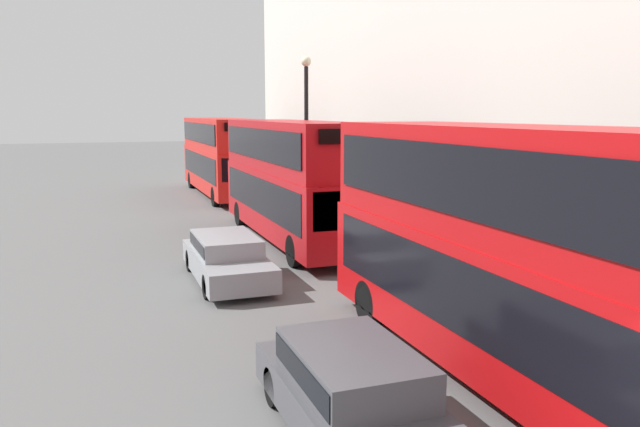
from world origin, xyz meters
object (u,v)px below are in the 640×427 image
at_px(bus_second_in_queue, 292,176).
at_px(car_hatchback, 227,257).
at_px(bus_leading, 524,247).
at_px(bus_third_in_queue, 221,153).
at_px(car_dark_sedan, 354,392).
at_px(pedestrian, 339,211).

bearing_deg(bus_second_in_queue, car_hatchback, -126.13).
height_order(bus_leading, bus_third_in_queue, bus_leading).
xyz_separation_m(car_dark_sedan, car_hatchback, (0.00, 9.17, -0.03)).
distance_m(bus_second_in_queue, car_hatchback, 6.02).
bearing_deg(bus_leading, car_dark_sedan, -168.18).
height_order(bus_second_in_queue, car_hatchback, bus_second_in_queue).
relative_size(bus_leading, bus_third_in_queue, 0.94).
bearing_deg(bus_second_in_queue, bus_third_in_queue, 90.00).
height_order(bus_second_in_queue, bus_third_in_queue, bus_second_in_queue).
height_order(bus_third_in_queue, car_dark_sedan, bus_third_in_queue).
relative_size(car_hatchback, pedestrian, 2.85).
relative_size(bus_leading, bus_second_in_queue, 1.00).
distance_m(bus_leading, car_hatchback, 9.28).
bearing_deg(bus_third_in_queue, bus_second_in_queue, -90.00).
height_order(car_dark_sedan, pedestrian, pedestrian).
bearing_deg(bus_third_in_queue, bus_leading, -90.00).
distance_m(bus_second_in_queue, pedestrian, 3.37).
bearing_deg(bus_leading, bus_third_in_queue, 90.00).
bearing_deg(car_dark_sedan, bus_leading, 11.82).
bearing_deg(pedestrian, bus_second_in_queue, -147.53).
bearing_deg(bus_second_in_queue, bus_leading, -90.00).
xyz_separation_m(bus_second_in_queue, bus_third_in_queue, (0.00, 13.54, -0.02)).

